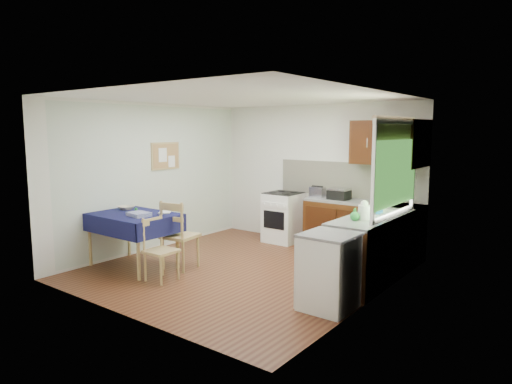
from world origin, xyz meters
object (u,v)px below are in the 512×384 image
Objects in this scene: dining_table at (132,220)px; dish_rack at (378,210)px; chair_far at (178,233)px; chair_near at (159,247)px; kettle at (364,211)px; sandwich_press at (339,194)px; toaster at (317,192)px.

dish_rack is at bearing 13.65° from dining_table.
chair_far reaches higher than chair_near.
dining_table is 5.29× the size of kettle.
dining_table is 4.13× the size of sandwich_press.
toaster is 0.43m from sandwich_press.
chair_far is 3.15× the size of sandwich_press.
chair_far is 2.70m from kettle.
dining_table is 3.35m from sandwich_press.
chair_far reaches higher than dining_table.
kettle is at bearing 3.40° from dining_table.
toaster is 0.55× the size of dish_rack.
chair_far is at bearing -93.39° from toaster.
dining_table is 3.37m from kettle.
dish_rack reaches higher than dining_table.
dish_rack is at bearing -7.91° from toaster.
dining_table is 3.13m from toaster.
dish_rack is at bearing -48.92° from chair_near.
chair_near is (0.78, -0.17, -0.25)m from dining_table.
sandwich_press reaches higher than dining_table.
dish_rack is (0.98, -0.73, -0.07)m from sandwich_press.
toaster is at bearing 168.56° from sandwich_press.
dish_rack is 1.81× the size of kettle.
dish_rack reaches higher than chair_near.
sandwich_press is 0.71× the size of dish_rack.
sandwich_press is at bearing 121.09° from dish_rack.
chair_near is 2.66× the size of sandwich_press.
sandwich_press is 1.75m from kettle.
dining_table is at bearing 19.23° from chair_far.
kettle reaches higher than toaster.
sandwich_press is at bearing 17.25° from toaster.
chair_far is 2.91m from dish_rack.
chair_far is 4.03× the size of kettle.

